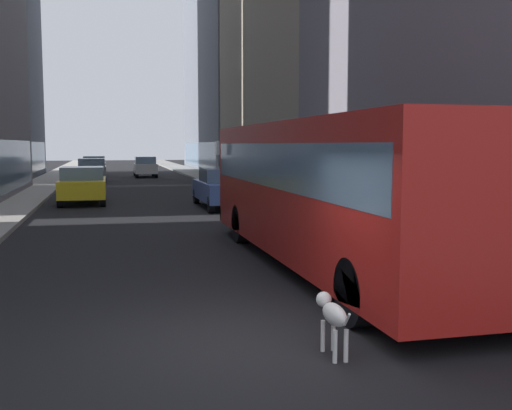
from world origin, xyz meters
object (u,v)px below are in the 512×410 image
Objects in this scene: car_grey_wagon at (92,170)px; car_silver_sedan at (94,166)px; car_white_van at (145,167)px; car_blue_hatchback at (221,188)px; transit_bus at (328,183)px; car_yellow_taxi at (83,185)px; dalmatian_dog at (332,314)px.

car_silver_sedan is at bearing 90.00° from car_grey_wagon.
car_blue_hatchback is at bearing -86.31° from car_white_van.
transit_bus reaches higher than car_grey_wagon.
car_grey_wagon is (-5.60, 19.85, 0.00)m from car_blue_hatchback.
transit_bus is 32.79m from car_grey_wagon.
car_blue_hatchback and car_yellow_taxi have the same top height.
car_silver_sedan and car_grey_wagon have the same top height.
car_grey_wagon is 37.66m from dalmatian_dog.
car_blue_hatchback and car_white_van have the same top height.
dalmatian_dog is at bearing -109.84° from transit_bus.
transit_bus is 41.04m from car_silver_sedan.
transit_bus is at bearing -80.16° from car_grey_wagon.
car_blue_hatchback and car_grey_wagon have the same top height.
car_silver_sedan is 1.02× the size of car_yellow_taxi.
transit_bus reaches higher than car_yellow_taxi.
car_yellow_taxi is (-5.60, 3.26, 0.00)m from car_blue_hatchback.
car_silver_sedan is 1.11× the size of car_white_van.
car_silver_sedan is 8.36m from car_grey_wagon.
transit_bus is at bearing -82.16° from car_silver_sedan.
car_silver_sedan is at bearing 97.84° from transit_bus.
car_blue_hatchback is at bearing 90.00° from transit_bus.
car_white_van is (4.00, -3.41, -0.00)m from car_silver_sedan.
dalmatian_dog is (3.73, -37.48, -0.31)m from car_grey_wagon.
car_yellow_taxi is at bearing -90.00° from car_grey_wagon.
car_grey_wagon is (0.00, 16.59, 0.00)m from car_yellow_taxi.
car_grey_wagon is at bearing -128.98° from car_white_van.
car_grey_wagon is (-4.00, -4.94, 0.01)m from car_white_van.
car_grey_wagon is at bearing -90.00° from car_silver_sedan.
car_blue_hatchback is (0.00, 12.44, -0.95)m from transit_bus.
car_grey_wagon is (0.00, -8.36, 0.00)m from car_silver_sedan.
car_yellow_taxi is at bearing 100.12° from dalmatian_dog.
dalmatian_dog is (-1.87, -5.19, -1.26)m from transit_bus.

